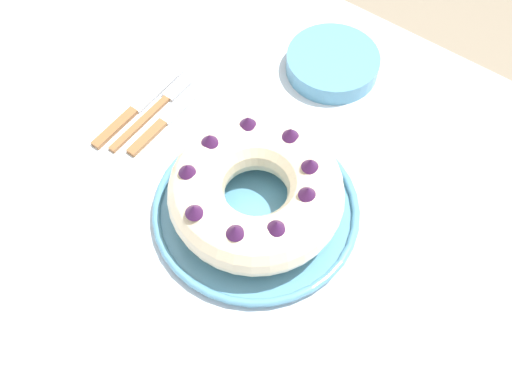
% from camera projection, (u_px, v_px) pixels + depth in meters
% --- Properties ---
extents(ground_plane, '(8.00, 8.00, 0.00)m').
position_uv_depth(ground_plane, '(240.00, 360.00, 1.52)').
color(ground_plane, gray).
extents(dining_table, '(1.41, 1.00, 0.75)m').
position_uv_depth(dining_table, '(231.00, 245.00, 0.96)').
color(dining_table, silver).
rests_on(dining_table, ground_plane).
extents(serving_dish, '(0.30, 0.30, 0.02)m').
position_uv_depth(serving_dish, '(256.00, 209.00, 0.88)').
color(serving_dish, '#518EB2').
rests_on(serving_dish, dining_table).
extents(bundt_cake, '(0.25, 0.25, 0.10)m').
position_uv_depth(bundt_cake, '(256.00, 192.00, 0.84)').
color(bundt_cake, beige).
rests_on(bundt_cake, serving_dish).
extents(fork, '(0.02, 0.19, 0.01)m').
position_uv_depth(fork, '(157.00, 108.00, 0.98)').
color(fork, '#936038').
rests_on(fork, dining_table).
extents(serving_knife, '(0.02, 0.21, 0.01)m').
position_uv_depth(serving_knife, '(133.00, 111.00, 0.98)').
color(serving_knife, '#936038').
rests_on(serving_knife, dining_table).
extents(cake_knife, '(0.02, 0.18, 0.01)m').
position_uv_depth(cake_knife, '(162.00, 123.00, 0.97)').
color(cake_knife, '#936038').
rests_on(cake_knife, dining_table).
extents(side_bowl, '(0.16, 0.16, 0.03)m').
position_uv_depth(side_bowl, '(332.00, 63.00, 1.02)').
color(side_bowl, '#518EB2').
rests_on(side_bowl, dining_table).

